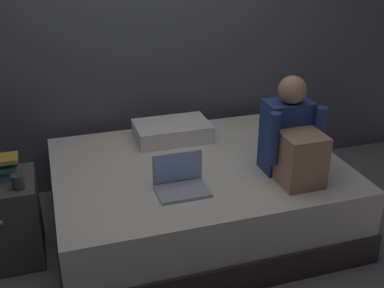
# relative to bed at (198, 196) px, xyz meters

# --- Properties ---
(ground_plane) EXTENTS (8.00, 8.00, 0.00)m
(ground_plane) POSITION_rel_bed_xyz_m (-0.20, -0.30, -0.26)
(ground_plane) COLOR gray
(wall_back) EXTENTS (5.60, 0.10, 2.70)m
(wall_back) POSITION_rel_bed_xyz_m (-0.20, 0.90, 1.09)
(wall_back) COLOR #4C4F54
(wall_back) RESTS_ON ground_plane
(bed) EXTENTS (2.00, 1.50, 0.52)m
(bed) POSITION_rel_bed_xyz_m (0.00, 0.00, 0.00)
(bed) COLOR #332D2B
(bed) RESTS_ON ground_plane
(nightstand) EXTENTS (0.44, 0.46, 0.57)m
(nightstand) POSITION_rel_bed_xyz_m (-1.30, 0.04, 0.03)
(nightstand) COLOR #474442
(nightstand) RESTS_ON ground_plane
(person_sitting) EXTENTS (0.39, 0.44, 0.66)m
(person_sitting) POSITION_rel_bed_xyz_m (0.53, -0.33, 0.51)
(person_sitting) COLOR navy
(person_sitting) RESTS_ON bed
(laptop) EXTENTS (0.32, 0.23, 0.22)m
(laptop) POSITION_rel_bed_xyz_m (-0.21, -0.30, 0.32)
(laptop) COLOR #9EA0A5
(laptop) RESTS_ON bed
(pillow) EXTENTS (0.56, 0.36, 0.13)m
(pillow) POSITION_rel_bed_xyz_m (-0.06, 0.45, 0.33)
(pillow) COLOR silver
(pillow) RESTS_ON bed
(book_stack) EXTENTS (0.22, 0.16, 0.15)m
(book_stack) POSITION_rel_bed_xyz_m (-1.27, 0.09, 0.39)
(book_stack) COLOR teal
(book_stack) RESTS_ON nightstand
(mug) EXTENTS (0.08, 0.08, 0.09)m
(mug) POSITION_rel_bed_xyz_m (-1.17, -0.08, 0.36)
(mug) COLOR #3D3D42
(mug) RESTS_ON nightstand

